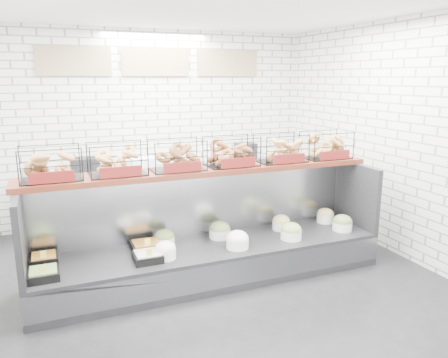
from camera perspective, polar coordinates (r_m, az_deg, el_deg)
name	(u,v)px	position (r m, az deg, el deg)	size (l,w,h in m)	color
ground	(222,288)	(4.97, -0.24, -14.05)	(5.50, 5.50, 0.00)	black
room_shell	(202,97)	(4.99, -2.90, 10.68)	(5.02, 5.51, 3.01)	white
display_case	(212,249)	(5.13, -1.58, -9.14)	(4.00, 0.90, 1.20)	black
bagel_shelf	(205,157)	(4.99, -2.49, 2.94)	(4.10, 0.50, 0.40)	#45180E
prep_counter	(165,194)	(6.97, -7.73, -1.96)	(4.00, 0.60, 1.20)	#93969B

